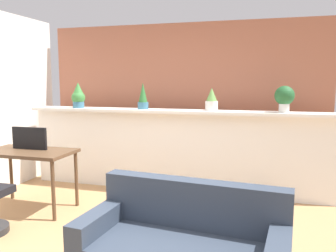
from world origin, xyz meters
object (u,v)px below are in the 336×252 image
potted_plant_2 (212,100)px  tv_monitor (29,138)px  potted_plant_1 (143,97)px  desk (29,157)px  side_cube_shelf (134,199)px  potted_plant_0 (78,96)px  potted_plant_3 (284,97)px

potted_plant_2 → tv_monitor: size_ratio=0.65×
potted_plant_2 → tv_monitor: potted_plant_2 is taller
potted_plant_1 → desk: potted_plant_1 is taller
potted_plant_2 → side_cube_shelf: 1.75m
potted_plant_0 → potted_plant_1: 1.04m
potted_plant_3 → side_cube_shelf: 2.33m
side_cube_shelf → potted_plant_0: bearing=140.3°
potted_plant_3 → potted_plant_0: bearing=-179.0°
potted_plant_2 → desk: 2.50m
potted_plant_0 → potted_plant_2: potted_plant_0 is taller
potted_plant_1 → potted_plant_0: bearing=-177.8°
potted_plant_0 → side_cube_shelf: bearing=-39.7°
potted_plant_1 → potted_plant_3: potted_plant_1 is taller
potted_plant_2 → side_cube_shelf: (-0.71, -1.17, -1.09)m
potted_plant_0 → potted_plant_2: bearing=1.8°
potted_plant_1 → potted_plant_3: bearing=0.4°
potted_plant_2 → desk: bearing=-150.4°
potted_plant_2 → potted_plant_3: bearing=-0.6°
potted_plant_3 → tv_monitor: (-3.09, -1.10, -0.51)m
desk → tv_monitor: 0.24m
potted_plant_2 → tv_monitor: bearing=-152.5°
desk → side_cube_shelf: size_ratio=2.20×
tv_monitor → side_cube_shelf: (1.43, -0.06, -0.64)m
potted_plant_1 → tv_monitor: bearing=-136.2°
side_cube_shelf → potted_plant_2: bearing=58.9°
potted_plant_0 → tv_monitor: 1.16m
desk → tv_monitor: (-0.04, 0.08, 0.22)m
potted_plant_0 → potted_plant_3: bearing=1.0°
potted_plant_3 → tv_monitor: potted_plant_3 is taller
tv_monitor → potted_plant_1: bearing=43.8°
potted_plant_0 → potted_plant_2: (2.04, 0.06, -0.04)m
potted_plant_3 → side_cube_shelf: bearing=-145.1°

